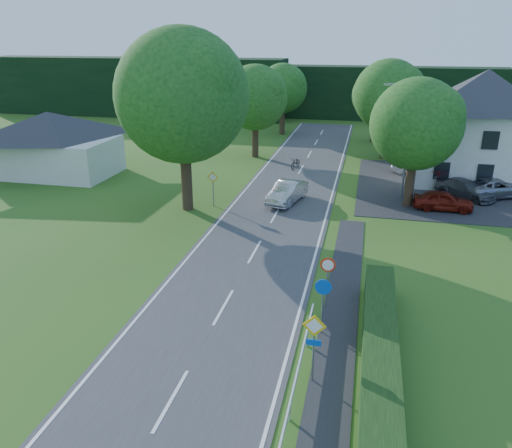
% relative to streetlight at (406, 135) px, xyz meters
% --- Properties ---
extents(road, '(7.00, 80.00, 0.04)m').
position_rel_streetlight_xyz_m(road, '(-8.06, -10.00, -4.44)').
color(road, '#3B3A3D').
rests_on(road, ground).
extents(parking_pad, '(14.00, 16.00, 0.04)m').
position_rel_streetlight_xyz_m(parking_pad, '(3.94, 3.00, -4.44)').
color(parking_pad, '#252528').
rests_on(parking_pad, ground).
extents(line_edge_left, '(0.12, 80.00, 0.01)m').
position_rel_streetlight_xyz_m(line_edge_left, '(-11.31, -10.00, -4.42)').
color(line_edge_left, white).
rests_on(line_edge_left, road).
extents(line_edge_right, '(0.12, 80.00, 0.01)m').
position_rel_streetlight_xyz_m(line_edge_right, '(-4.81, -10.00, -4.42)').
color(line_edge_right, white).
rests_on(line_edge_right, road).
extents(line_centre, '(0.12, 80.00, 0.01)m').
position_rel_streetlight_xyz_m(line_centre, '(-8.06, -10.00, -4.42)').
color(line_centre, white).
rests_on(line_centre, road).
extents(tree_main, '(9.40, 9.40, 11.64)m').
position_rel_streetlight_xyz_m(tree_main, '(-14.06, -6.00, 1.36)').
color(tree_main, '#164715').
rests_on(tree_main, ground).
extents(tree_left_far, '(7.00, 7.00, 8.58)m').
position_rel_streetlight_xyz_m(tree_left_far, '(-13.06, 10.00, -0.17)').
color(tree_left_far, '#164715').
rests_on(tree_left_far, ground).
extents(tree_right_far, '(7.40, 7.40, 9.09)m').
position_rel_streetlight_xyz_m(tree_right_far, '(-1.06, 12.00, 0.08)').
color(tree_right_far, '#164715').
rests_on(tree_right_far, ground).
extents(tree_left_back, '(6.60, 6.60, 8.07)m').
position_rel_streetlight_xyz_m(tree_left_back, '(-12.56, 22.00, -0.43)').
color(tree_left_back, '#164715').
rests_on(tree_left_back, ground).
extents(tree_right_back, '(6.20, 6.20, 7.56)m').
position_rel_streetlight_xyz_m(tree_right_back, '(-2.06, 20.00, -0.68)').
color(tree_right_back, '#164715').
rests_on(tree_right_back, ground).
extents(tree_right_mid, '(7.00, 7.00, 8.58)m').
position_rel_streetlight_xyz_m(tree_right_mid, '(0.44, -2.00, -0.17)').
color(tree_right_mid, '#164715').
rests_on(tree_right_mid, ground).
extents(treeline_left, '(44.00, 6.00, 8.00)m').
position_rel_streetlight_xyz_m(treeline_left, '(-36.06, 32.00, -0.46)').
color(treeline_left, black).
rests_on(treeline_left, ground).
extents(treeline_right, '(30.00, 5.00, 7.00)m').
position_rel_streetlight_xyz_m(treeline_right, '(-0.06, 36.00, -0.96)').
color(treeline_right, black).
rests_on(treeline_right, ground).
extents(bungalow_left, '(11.00, 6.50, 5.20)m').
position_rel_streetlight_xyz_m(bungalow_left, '(-28.06, 0.00, -1.75)').
color(bungalow_left, silver).
rests_on(bungalow_left, ground).
extents(house_white, '(10.60, 8.40, 8.60)m').
position_rel_streetlight_xyz_m(house_white, '(5.94, 6.00, -0.06)').
color(house_white, white).
rests_on(house_white, ground).
extents(streetlight, '(2.03, 0.18, 8.00)m').
position_rel_streetlight_xyz_m(streetlight, '(0.00, 0.00, 0.00)').
color(streetlight, gray).
rests_on(streetlight, ground).
extents(sign_priority_right, '(0.78, 0.09, 2.59)m').
position_rel_streetlight_xyz_m(sign_priority_right, '(-3.76, -22.02, -2.67)').
color(sign_priority_right, gray).
rests_on(sign_priority_right, ground).
extents(sign_roundabout, '(0.64, 0.08, 2.37)m').
position_rel_streetlight_xyz_m(sign_roundabout, '(-3.76, -19.02, -2.79)').
color(sign_roundabout, gray).
rests_on(sign_roundabout, ground).
extents(sign_speed_limit, '(0.64, 0.11, 2.37)m').
position_rel_streetlight_xyz_m(sign_speed_limit, '(-3.76, -17.03, -2.70)').
color(sign_speed_limit, gray).
rests_on(sign_speed_limit, ground).
extents(sign_priority_left, '(0.78, 0.09, 2.44)m').
position_rel_streetlight_xyz_m(sign_priority_left, '(-12.56, -5.02, -2.75)').
color(sign_priority_left, gray).
rests_on(sign_priority_left, ground).
extents(moving_car, '(2.48, 4.64, 1.45)m').
position_rel_streetlight_xyz_m(moving_car, '(-7.76, -3.19, -3.70)').
color(moving_car, '#B0B1B5').
rests_on(moving_car, road).
extents(motorcycle, '(1.07, 1.94, 0.97)m').
position_rel_streetlight_xyz_m(motorcycle, '(-8.59, 6.35, -3.94)').
color(motorcycle, black).
rests_on(motorcycle, road).
extents(parked_car_red, '(3.86, 1.59, 1.31)m').
position_rel_streetlight_xyz_m(parked_car_red, '(2.65, -2.52, -3.77)').
color(parked_car_red, maroon).
rests_on(parked_car_red, parking_pad).
extents(parked_car_silver_a, '(4.11, 1.76, 1.32)m').
position_rel_streetlight_xyz_m(parked_car_silver_a, '(1.55, 6.72, -3.76)').
color(parked_car_silver_a, silver).
rests_on(parked_car_silver_a, parking_pad).
extents(parked_car_grey, '(4.47, 4.25, 1.27)m').
position_rel_streetlight_xyz_m(parked_car_grey, '(4.54, 0.72, -3.79)').
color(parked_car_grey, '#4B4B50').
rests_on(parked_car_grey, parking_pad).
extents(parked_car_silver_b, '(5.39, 4.33, 1.36)m').
position_rel_streetlight_xyz_m(parked_car_silver_b, '(6.66, 1.36, -3.74)').
color(parked_car_silver_b, '#9B9BA1').
rests_on(parked_car_silver_b, parking_pad).
extents(parasol, '(2.17, 2.20, 1.69)m').
position_rel_streetlight_xyz_m(parasol, '(2.74, 1.59, -3.58)').
color(parasol, '#A60D11').
rests_on(parasol, parking_pad).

